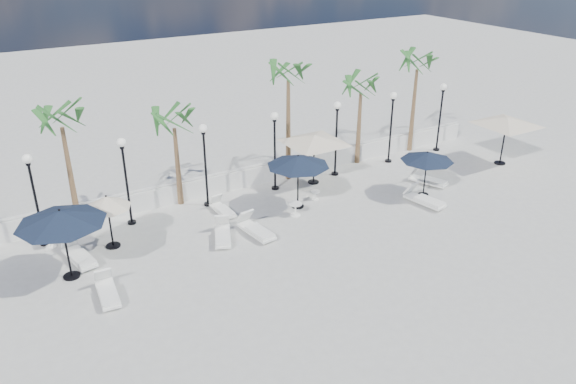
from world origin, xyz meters
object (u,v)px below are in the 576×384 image
lounger_2 (222,209)px  lounger_3 (223,234)px  parasol_navy_right (427,157)px  parasol_cream_sq_b (507,118)px  lounger_4 (256,229)px  lounger_1 (79,255)px  parasol_navy_mid (298,161)px  lounger_5 (428,180)px  parasol_navy_left (61,217)px  parasol_cream_sq_a (314,136)px  lounger_6 (424,199)px  lounger_0 (107,291)px  parasol_cream_small (107,203)px

lounger_2 → lounger_3: lounger_3 is taller
parasol_navy_right → parasol_cream_sq_b: (6.29, 0.90, 0.63)m
lounger_4 → parasol_cream_sq_b: 15.06m
lounger_1 → parasol_navy_mid: 9.71m
lounger_5 → parasol_navy_left: 16.96m
lounger_1 → parasol_cream_sq_a: parasol_cream_sq_a is taller
lounger_6 → parasol_cream_sq_b: 7.51m
lounger_0 → parasol_navy_right: parasol_navy_right is taller
lounger_0 → parasol_navy_right: 15.05m
lounger_0 → lounger_2: 7.07m
parasol_cream_sq_b → lounger_4: bearing=-178.8°
lounger_0 → parasol_cream_sq_b: 21.42m
lounger_0 → parasol_cream_sq_b: parasol_cream_sq_b is taller
parasol_navy_mid → parasol_navy_right: parasol_navy_mid is taller
parasol_cream_small → parasol_navy_mid: bearing=-4.6°
parasol_cream_sq_b → parasol_cream_small: bearing=175.2°
lounger_2 → parasol_cream_sq_b: 15.60m
lounger_2 → parasol_cream_sq_b: bearing=-10.4°
lounger_0 → parasol_cream_sq_a: size_ratio=0.35×
lounger_3 → lounger_5: 10.99m
lounger_1 → parasol_navy_mid: size_ratio=0.74×
parasol_navy_mid → lounger_5: bearing=-9.1°
lounger_3 → lounger_4: 1.38m
parasol_cream_sq_a → parasol_cream_small: 10.28m
lounger_6 → parasol_cream_small: bearing=154.4°
lounger_3 → lounger_5: size_ratio=1.01×
lounger_3 → parasol_cream_sq_a: bearing=48.0°
parasol_navy_mid → lounger_3: bearing=-166.3°
parasol_navy_mid → parasol_navy_right: (5.76, -1.94, -0.28)m
lounger_5 → parasol_navy_left: bearing=156.2°
lounger_1 → lounger_4: bearing=-23.5°
lounger_5 → lounger_6: size_ratio=0.94×
lounger_4 → parasol_navy_mid: size_ratio=0.74×
lounger_4 → lounger_0: bearing=-175.6°
lounger_0 → parasol_navy_mid: bearing=20.8°
lounger_3 → parasol_cream_small: size_ratio=0.89×
parasol_cream_sq_a → parasol_navy_right: bearing=-46.0°
lounger_1 → lounger_4: (6.69, -1.54, -0.00)m
lounger_1 → parasol_cream_sq_b: 21.72m
lounger_5 → lounger_4: bearing=158.9°
lounger_0 → lounger_3: lounger_3 is taller
lounger_2 → lounger_3: 2.34m
lounger_0 → parasol_navy_left: parasol_navy_left is taller
lounger_6 → parasol_cream_sq_b: parasol_cream_sq_b is taller
parasol_cream_sq_a → parasol_cream_small: parasol_cream_sq_a is taller
parasol_navy_mid → parasol_navy_right: size_ratio=1.15×
lounger_6 → parasol_cream_sq_b: bearing=2.1°
lounger_2 → parasol_cream_small: parasol_cream_small is taller
lounger_2 → parasol_navy_right: (8.97, -3.06, 1.72)m
lounger_4 → lounger_2: bearing=91.5°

